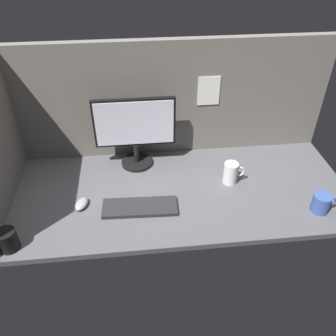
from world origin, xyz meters
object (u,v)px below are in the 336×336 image
Objects in this scene: mug_ceramic_blue at (321,203)px; mug_black_travel at (8,240)px; monitor at (135,129)px; mouse at (82,204)px; keyboard at (140,207)px; mug_ceramic_white at (231,173)px.

mug_ceramic_blue is 146.08cm from mug_black_travel.
mug_black_travel is (-145.87, -7.90, 0.22)cm from mug_ceramic_blue.
monitor reaches higher than mouse.
mug_ceramic_white reaches higher than keyboard.
mouse is (-28.86, 4.85, 0.70)cm from keyboard.
keyboard is 29.27cm from mouse.
monitor is 57.22cm from mug_ceramic_white.
mouse is at bearing -172.07° from mug_ceramic_white.
mug_ceramic_white is at bearing -24.97° from monitor.
monitor reaches higher than keyboard.
keyboard is 60.90cm from mug_black_travel.
mug_ceramic_blue is (116.88, -15.54, 3.12)cm from mouse.
keyboard is 3.05× the size of mug_ceramic_blue.
mug_ceramic_blue is at bearing -4.39° from keyboard.
mouse is 117.95cm from mug_ceramic_blue.
mug_ceramic_white is 112.91cm from mug_black_travel.
mug_ceramic_white reaches higher than mug_ceramic_blue.
keyboard is 88.75cm from mug_ceramic_blue.
mouse is 0.95× the size of mug_black_travel.
monitor is at bearing 155.03° from mug_ceramic_white.
monitor reaches higher than mug_black_travel.
mug_ceramic_white is at bearing 20.16° from keyboard.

